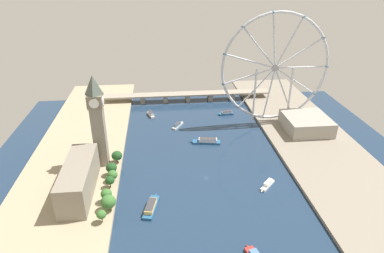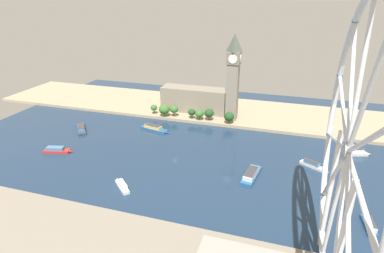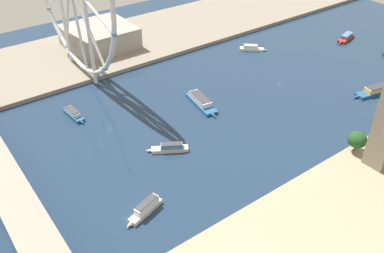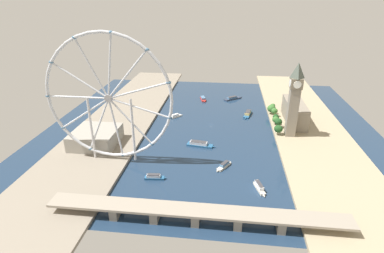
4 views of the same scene
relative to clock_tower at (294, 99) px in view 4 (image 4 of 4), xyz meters
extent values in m
plane|color=#1E334C|center=(95.50, -27.68, -48.31)|extent=(416.18, 416.18, 0.00)
cube|color=tan|center=(-27.60, -27.68, -46.81)|extent=(90.00, 520.00, 3.00)
cube|color=gray|center=(218.59, -27.68, -46.81)|extent=(90.00, 520.00, 3.00)
cube|color=gray|center=(0.00, 0.00, -16.27)|extent=(11.25, 11.25, 58.07)
cube|color=#776B57|center=(0.00, 0.00, 18.63)|extent=(13.04, 13.04, 11.72)
pyramid|color=#4C564C|center=(0.00, 0.00, 33.11)|extent=(11.81, 11.81, 17.25)
cylinder|color=white|center=(0.00, 6.75, 18.63)|extent=(8.55, 0.50, 8.55)
cylinder|color=white|center=(0.00, -6.75, 18.63)|extent=(8.55, 0.50, 8.55)
cylinder|color=white|center=(6.75, 0.00, 18.63)|extent=(0.50, 8.55, 8.55)
cylinder|color=white|center=(-6.75, 0.00, 18.63)|extent=(0.50, 8.55, 8.55)
cube|color=gray|center=(-12.51, -44.24, -32.06)|extent=(22.00, 72.49, 26.50)
cylinder|color=#513823|center=(10.12, -83.40, -43.19)|extent=(0.80, 0.80, 4.23)
ellipsoid|color=#386B2D|center=(10.12, -83.40, -38.20)|extent=(7.20, 7.20, 6.48)
cylinder|color=#513823|center=(13.60, -69.79, -43.78)|extent=(0.80, 0.80, 3.06)
ellipsoid|color=#386B2D|center=(13.60, -69.79, -37.59)|extent=(11.64, 11.64, 10.48)
cylinder|color=#513823|center=(10.85, -59.70, -43.06)|extent=(0.80, 0.80, 4.49)
ellipsoid|color=#386B2D|center=(10.85, -59.70, -37.31)|extent=(8.76, 8.76, 7.88)
cylinder|color=#513823|center=(11.35, -39.86, -43.35)|extent=(0.80, 0.80, 3.91)
ellipsoid|color=#1E471E|center=(11.35, -39.86, -38.27)|extent=(7.82, 7.82, 7.03)
cylinder|color=#513823|center=(12.51, -31.16, -43.74)|extent=(0.80, 0.80, 3.14)
ellipsoid|color=#386B2D|center=(12.51, -31.16, -38.61)|extent=(8.90, 8.90, 8.01)
cylinder|color=#513823|center=(10.70, -21.27, -43.34)|extent=(0.80, 0.80, 3.93)
ellipsoid|color=#1E471E|center=(10.70, -21.27, -37.51)|extent=(9.66, 9.66, 8.70)
cylinder|color=#513823|center=(13.44, 0.29, -43.63)|extent=(0.80, 0.80, 3.36)
ellipsoid|color=#1E471E|center=(13.44, 0.29, -37.93)|extent=(10.04, 10.04, 9.03)
torus|color=silver|center=(187.90, 79.99, 19.72)|extent=(124.85, 2.98, 124.85)
cylinder|color=#99999E|center=(187.90, 79.99, 19.72)|extent=(7.31, 3.00, 7.31)
cylinder|color=silver|center=(218.37, 79.99, 19.72)|extent=(60.94, 1.79, 1.79)
cylinder|color=silver|center=(213.53, 79.99, 36.20)|extent=(52.23, 1.79, 34.45)
cylinder|color=silver|center=(200.56, 79.99, 47.44)|extent=(26.94, 1.79, 56.17)
cylinder|color=silver|center=(183.57, 79.99, 49.88)|extent=(10.44, 1.79, 60.57)
cylinder|color=silver|center=(167.95, 79.99, 42.75)|extent=(41.26, 1.79, 47.22)
cylinder|color=silver|center=(158.67, 79.99, 28.31)|extent=(58.97, 1.79, 18.88)
cylinder|color=silver|center=(158.67, 79.99, 11.14)|extent=(58.97, 1.79, 18.88)
cylinder|color=silver|center=(167.95, 79.99, -3.30)|extent=(41.26, 1.79, 47.22)
cylinder|color=silver|center=(183.57, 79.99, -10.43)|extent=(10.44, 1.79, 60.57)
cylinder|color=silver|center=(200.56, 79.99, -7.99)|extent=(26.94, 1.79, 56.17)
cylinder|color=silver|center=(213.53, 79.99, 3.25)|extent=(52.23, 1.79, 34.45)
ellipsoid|color=teal|center=(248.84, 79.99, 19.72)|extent=(4.80, 3.20, 3.20)
ellipsoid|color=teal|center=(239.16, 79.99, 52.67)|extent=(4.80, 3.20, 3.20)
ellipsoid|color=teal|center=(213.22, 79.99, 75.15)|extent=(4.80, 3.20, 3.20)
ellipsoid|color=teal|center=(179.23, 79.99, 80.04)|extent=(4.80, 3.20, 3.20)
ellipsoid|color=teal|center=(148.00, 79.99, 65.78)|extent=(4.80, 3.20, 3.20)
ellipsoid|color=teal|center=(129.43, 79.99, 36.89)|extent=(4.80, 3.20, 3.20)
ellipsoid|color=teal|center=(129.43, 79.99, 2.56)|extent=(4.80, 3.20, 3.20)
ellipsoid|color=teal|center=(148.00, 79.99, -26.33)|extent=(4.80, 3.20, 3.20)
ellipsoid|color=teal|center=(179.23, 79.99, -40.59)|extent=(4.80, 3.20, 3.20)
ellipsoid|color=teal|center=(213.22, 79.99, -35.70)|extent=(4.80, 3.20, 3.20)
ellipsoid|color=teal|center=(239.16, 79.99, -13.22)|extent=(4.80, 3.20, 3.20)
cylinder|color=silver|center=(209.23, 79.99, -12.79)|extent=(2.40, 2.40, 65.03)
cylinder|color=silver|center=(166.57, 79.99, -12.79)|extent=(2.40, 2.40, 65.03)
cube|color=gray|center=(220.36, 49.91, -37.07)|extent=(48.00, 50.57, 16.48)
cube|color=gray|center=(95.50, 161.81, -38.16)|extent=(228.18, 16.92, 2.00)
cube|color=gray|center=(33.02, 161.81, -43.73)|extent=(6.00, 15.23, 9.15)
cube|color=gray|center=(64.26, 161.81, -43.73)|extent=(6.00, 15.23, 9.15)
cube|color=gray|center=(95.50, 161.81, -43.73)|extent=(6.00, 15.23, 9.15)
cube|color=gray|center=(126.73, 161.81, -43.73)|extent=(6.00, 15.23, 9.15)
cube|color=gray|center=(157.97, 161.81, -43.73)|extent=(6.00, 15.23, 9.15)
cube|color=white|center=(146.47, -47.88, -47.29)|extent=(16.23, 16.90, 2.04)
cone|color=white|center=(138.92, -55.94, -47.29)|extent=(3.83, 3.89, 2.04)
cube|color=white|center=(147.12, -47.18, -44.91)|extent=(10.27, 10.61, 2.72)
cube|color=beige|center=(44.24, 114.28, -47.17)|extent=(9.88, 19.70, 2.28)
cone|color=beige|center=(40.97, 124.97, -47.17)|extent=(3.20, 3.98, 2.28)
cube|color=white|center=(44.52, 113.36, -44.35)|extent=(7.50, 13.94, 3.35)
cube|color=#38383D|center=(44.52, 113.36, -42.47)|extent=(6.94, 12.60, 0.40)
cube|color=#235684|center=(45.89, -67.70, -47.26)|extent=(13.94, 29.69, 2.09)
cone|color=#235684|center=(49.78, -51.46, -47.26)|extent=(3.24, 5.52, 2.09)
cube|color=#DBB766|center=(45.56, -69.10, -44.70)|extent=(10.31, 19.09, 3.03)
cube|color=#38383D|center=(45.56, -69.10, -42.97)|extent=(9.59, 17.26, 0.45)
cube|color=#B22D28|center=(114.64, -127.59, -47.14)|extent=(11.86, 22.55, 2.34)
cone|color=#B22D28|center=(111.35, -115.47, -47.14)|extent=(3.28, 4.37, 2.34)
cube|color=teal|center=(114.92, -128.64, -44.64)|extent=(8.89, 14.99, 2.66)
cube|color=#235684|center=(104.39, 35.79, -47.31)|extent=(30.31, 12.61, 1.99)
cone|color=#235684|center=(87.51, 38.37, -47.31)|extent=(5.53, 2.77, 1.99)
cube|color=silver|center=(105.84, 35.57, -44.75)|extent=(20.40, 9.82, 3.13)
cube|color=#38383D|center=(105.84, 35.57, -43.03)|extent=(18.41, 9.20, 0.32)
cube|color=#2D384C|center=(66.93, -136.85, -47.27)|extent=(28.80, 24.99, 2.07)
cone|color=#2D384C|center=(52.91, -147.94, -47.27)|extent=(5.62, 5.05, 2.07)
cube|color=teal|center=(68.13, -135.90, -45.04)|extent=(17.21, 15.47, 2.40)
cube|color=#38383D|center=(68.13, -135.90, -43.57)|extent=(15.69, 14.18, 0.54)
cube|color=#235684|center=(140.04, 108.24, -47.29)|extent=(18.60, 6.76, 2.04)
cone|color=#235684|center=(129.50, 107.30, -47.29)|extent=(3.45, 2.32, 2.04)
cube|color=silver|center=(140.95, 108.32, -45.05)|extent=(12.96, 5.44, 2.44)
cube|color=#38383D|center=(140.95, 108.32, -43.56)|extent=(11.68, 5.12, 0.55)
cube|color=beige|center=(76.10, 79.31, -47.25)|extent=(14.49, 19.90, 2.11)
cone|color=beige|center=(82.18, 89.47, -47.25)|extent=(3.70, 4.23, 2.11)
cube|color=teal|center=(75.58, 78.43, -44.97)|extent=(9.72, 12.61, 2.44)
cube|color=#38383D|center=(75.58, 78.43, -43.59)|extent=(8.92, 11.46, 0.33)
camera|label=1|loc=(56.27, -286.49, 128.70)|focal=32.10mm
camera|label=2|loc=(313.65, 55.59, 77.19)|focal=30.14mm
camera|label=3|loc=(-79.39, 178.53, 96.39)|focal=39.39mm
camera|label=4|loc=(76.42, 348.13, 111.69)|focal=28.96mm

